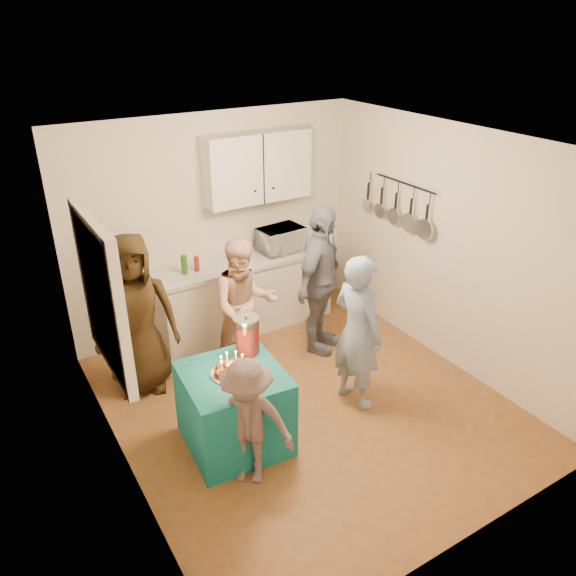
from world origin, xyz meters
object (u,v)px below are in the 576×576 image
party_table (234,408)px  man_birthday (357,332)px  child_near_left (248,423)px  counter (245,295)px  microwave (281,239)px  woman_back_right (320,281)px  punch_jar (247,336)px  woman_back_left (135,315)px  woman_back_center (244,306)px

party_table → man_birthday: bearing=-2.7°
man_birthday → child_near_left: size_ratio=1.36×
counter → party_table: bearing=-120.0°
microwave → man_birthday: 1.95m
man_birthday → child_near_left: (-1.41, -0.40, -0.21)m
microwave → woman_back_right: woman_back_right is taller
punch_jar → man_birthday: 1.09m
microwave → woman_back_right: (-0.03, -0.90, -0.19)m
microwave → woman_back_left: woman_back_left is taller
counter → punch_jar: 1.87m
punch_jar → woman_back_left: size_ratio=0.20×
child_near_left → woman_back_center: bearing=101.7°
woman_back_center → child_near_left: woman_back_center is taller
counter → woman_back_center: size_ratio=1.46×
woman_back_right → child_near_left: 2.19m
man_birthday → woman_back_center: size_ratio=1.06×
party_table → woman_back_left: size_ratio=0.50×
woman_back_left → woman_back_center: size_ratio=1.14×
party_table → man_birthday: (1.31, -0.06, 0.42)m
punch_jar → man_birthday: bearing=-15.7°
microwave → child_near_left: size_ratio=0.46×
punch_jar → man_birthday: size_ratio=0.21×
party_table → man_birthday: man_birthday is taller
party_table → punch_jar: 0.66m
punch_jar → child_near_left: 0.86m
party_table → woman_back_right: size_ratio=0.49×
punch_jar → woman_back_center: 0.94m
party_table → woman_back_center: 1.31m
party_table → woman_back_center: woman_back_center is taller
party_table → woman_back_right: bearing=31.2°
party_table → microwave: bearing=49.3°
microwave → man_birthday: (-0.28, -1.91, -0.26)m
woman_back_right → man_birthday: bearing=-137.8°
microwave → woman_back_right: size_ratio=0.31×
microwave → child_near_left: bearing=-131.3°
counter → child_near_left: (-1.17, -2.31, 0.16)m
party_table → child_near_left: child_near_left is taller
counter → party_table: counter is taller
counter → child_near_left: size_ratio=1.88×
punch_jar → man_birthday: man_birthday is taller
party_table → woman_back_left: woman_back_left is taller
party_table → woman_back_center: (0.67, 1.06, 0.37)m
counter → woman_back_left: bearing=-159.6°
punch_jar → woman_back_center: size_ratio=0.23×
woman_back_left → woman_back_center: 1.13m
man_birthday → woman_back_right: woman_back_right is taller
counter → child_near_left: 2.59m
counter → child_near_left: child_near_left is taller
counter → punch_jar: punch_jar is taller
woman_back_center → child_near_left: size_ratio=1.28×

